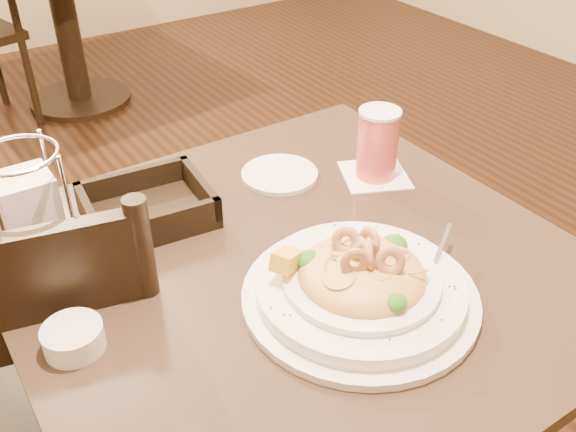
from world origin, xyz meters
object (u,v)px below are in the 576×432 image
bread_basket (148,209)px  side_plate (280,174)px  dining_chair_near (57,376)px  napkin_caddy (32,217)px  butter_ramekin (73,338)px  pasta_bowl (361,283)px  background_table (62,3)px  main_table (294,361)px  drink_glass (377,144)px

bread_basket → side_plate: size_ratio=1.52×
bread_basket → dining_chair_near: bearing=-175.3°
dining_chair_near → side_plate: (0.51, 0.01, 0.26)m
napkin_caddy → butter_ramekin: bearing=-95.2°
pasta_bowl → butter_ramekin: bearing=160.2°
background_table → butter_ramekin: (-0.72, -2.53, 0.26)m
dining_chair_near → butter_ramekin: (0.01, -0.22, 0.28)m
dining_chair_near → main_table: bearing=161.4°
bread_basket → napkin_caddy: bearing=-175.3°
pasta_bowl → bread_basket: pasta_bowl is taller
background_table → drink_glass: (-0.06, -2.40, 0.31)m
drink_glass → bread_basket: size_ratio=0.71×
background_table → drink_glass: drink_glass is taller
main_table → dining_chair_near: dining_chair_near is taller
background_table → pasta_bowl: 2.70m
main_table → drink_glass: size_ratio=5.34×
background_table → pasta_bowl: bearing=-96.9°
main_table → side_plate: bearing=62.2°
background_table → main_table: bearing=-97.9°
main_table → napkin_caddy: size_ratio=4.34×
dining_chair_near → pasta_bowl: dining_chair_near is taller
dining_chair_near → napkin_caddy: napkin_caddy is taller
side_plate → butter_ramekin: 0.55m
dining_chair_near → drink_glass: (0.67, -0.09, 0.33)m
pasta_bowl → napkin_caddy: 0.53m
side_plate → butter_ramekin: butter_ramekin is taller
napkin_caddy → butter_ramekin: size_ratio=2.41×
background_table → napkin_caddy: 2.43m
background_table → dining_chair_near: (-0.74, -2.31, -0.02)m
main_table → dining_chair_near: (-0.38, 0.23, -0.02)m
pasta_bowl → main_table: bearing=102.5°
napkin_caddy → background_table: bearing=73.0°
dining_chair_near → napkin_caddy: bearing=-162.9°
main_table → background_table: 2.56m
dining_chair_near → drink_glass: size_ratio=5.52×
background_table → dining_chair_near: size_ratio=1.07×
bread_basket → side_plate: bearing=-1.1°
pasta_bowl → napkin_caddy: napkin_caddy is taller
main_table → bread_basket: 0.39m
background_table → butter_ramekin: butter_ramekin is taller
main_table → pasta_bowl: (0.03, -0.13, 0.27)m
main_table → drink_glass: 0.45m
bread_basket → butter_ramekin: (-0.22, -0.24, -0.00)m
background_table → pasta_bowl: pasta_bowl is taller
bread_basket → drink_glass: bearing=-13.9°
pasta_bowl → bread_basket: 0.43m
butter_ramekin → dining_chair_near: bearing=93.3°
background_table → bread_basket: bread_basket is taller
pasta_bowl → bread_basket: bearing=115.4°
drink_glass → butter_ramekin: bearing=-168.8°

